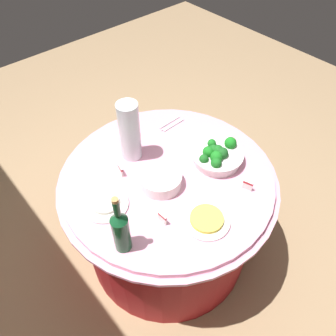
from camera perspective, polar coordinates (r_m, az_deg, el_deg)
ground_plane at (r=2.33m, az=-0.00°, el=-13.25°), size 6.00×6.00×0.00m
buffet_table at (r=2.01m, az=-0.00°, el=-8.01°), size 1.16×1.16×0.74m
broccoli_bowl at (r=1.77m, az=8.43°, el=2.23°), size 0.28×0.28×0.11m
plate_stack at (r=1.65m, az=-1.24°, el=-2.06°), size 0.21×0.21×0.07m
wine_bottle at (r=1.38m, az=-8.15°, el=-10.50°), size 0.07×0.07×0.34m
decorative_fruit_vase at (r=1.72m, az=-6.61°, el=6.05°), size 0.11×0.11×0.34m
serving_tongs at (r=2.00m, az=0.48°, el=7.49°), size 0.05×0.17×0.01m
food_plate_rice at (r=1.62m, az=-10.71°, el=-6.07°), size 0.22×0.22×0.03m
food_plate_fried_egg at (r=1.55m, az=6.65°, el=-8.82°), size 0.22×0.22×0.03m
label_placard_front at (r=1.52m, az=-0.97°, el=-8.59°), size 0.05×0.01×0.05m
label_placard_mid at (r=1.72m, az=-8.19°, el=-0.30°), size 0.05×0.02×0.05m
label_placard_rear at (r=1.68m, az=13.58°, el=-2.87°), size 0.05×0.02×0.05m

